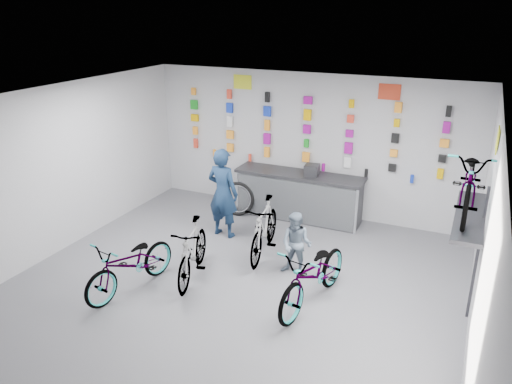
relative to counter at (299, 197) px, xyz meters
The scene contains 20 objects.
floor 3.57m from the counter, 90.00° to the right, with size 8.00×8.00×0.00m, color #56565C.
ceiling 4.34m from the counter, 90.00° to the right, with size 8.00×8.00×0.00m, color white.
wall_back 1.11m from the counter, 90.00° to the left, with size 7.00×7.00×0.00m, color silver.
wall_left 5.08m from the counter, 134.67° to the right, with size 8.00×8.00×0.00m, color silver.
wall_right 5.08m from the counter, 45.33° to the right, with size 8.00×8.00×0.00m, color silver.
counter is the anchor object (origin of this frame).
merch_wall 1.35m from the counter, 98.78° to the left, with size 5.57×0.08×1.56m.
wall_bracket 4.18m from the counter, 35.12° to the right, with size 0.39×1.90×2.00m.
sign_left 2.73m from the counter, 163.67° to the left, with size 0.42×0.02×0.30m, color yellow.
sign_right 2.78m from the counter, 15.36° to the left, with size 0.42×0.02×0.30m, color red.
sign_side 4.72m from the counter, 33.92° to the right, with size 0.02×0.40×0.30m, color yellow.
bike_left 4.05m from the counter, 110.49° to the right, with size 0.61×1.76×0.93m, color gray.
bike_center 3.15m from the counter, 103.48° to the right, with size 0.46×1.65×0.99m, color gray.
bike_right 3.27m from the counter, 66.10° to the right, with size 0.66×1.91×1.00m, color gray.
bike_service 1.82m from the counter, 89.89° to the right, with size 0.49×1.73×1.04m, color gray.
bike_wall 4.30m from the counter, 35.76° to the right, with size 0.63×1.80×0.95m, color gray.
clerk 1.79m from the counter, 127.19° to the right, with size 0.64×0.42×1.77m, color #142946.
customer 2.38m from the counter, 71.05° to the right, with size 0.54×0.42×1.11m, color slate.
spare_wheel 1.31m from the counter, 163.49° to the right, with size 0.76×0.31×0.74m.
register 0.68m from the counter, ahead, with size 0.28×0.30×0.22m, color black.
Camera 1 is at (3.23, -5.73, 4.27)m, focal length 35.00 mm.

